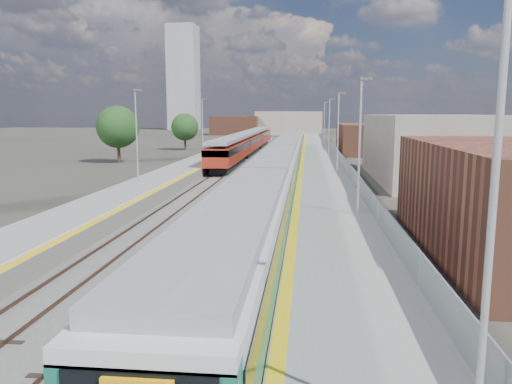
# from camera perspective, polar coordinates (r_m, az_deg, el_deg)

# --- Properties ---
(ground) EXTENTS (320.00, 320.00, 0.00)m
(ground) POSITION_cam_1_polar(r_m,az_deg,el_deg) (56.35, 2.03, 2.30)
(ground) COLOR #47443A
(ground) RESTS_ON ground
(ballast_bed) EXTENTS (10.50, 155.00, 0.06)m
(ballast_bed) POSITION_cam_1_polar(r_m,az_deg,el_deg) (59.01, 0.01, 2.64)
(ballast_bed) COLOR #565451
(ballast_bed) RESTS_ON ground
(tracks) EXTENTS (8.96, 160.00, 0.17)m
(tracks) POSITION_cam_1_polar(r_m,az_deg,el_deg) (60.61, 0.74, 2.88)
(tracks) COLOR #4C3323
(tracks) RESTS_ON ground
(platform_right) EXTENTS (4.70, 155.00, 8.52)m
(platform_right) POSITION_cam_1_polar(r_m,az_deg,el_deg) (58.66, 7.36, 3.02)
(platform_right) COLOR slate
(platform_right) RESTS_ON ground
(platform_left) EXTENTS (4.30, 155.00, 8.52)m
(platform_left) POSITION_cam_1_polar(r_m,az_deg,el_deg) (60.03, -6.47, 3.16)
(platform_left) COLOR slate
(platform_left) RESTS_ON ground
(buildings) EXTENTS (72.00, 185.50, 40.00)m
(buildings) POSITION_cam_1_polar(r_m,az_deg,el_deg) (146.14, -2.77, 10.64)
(buildings) COLOR brown
(buildings) RESTS_ON ground
(green_train) EXTENTS (2.83, 78.78, 3.11)m
(green_train) POSITION_cam_1_polar(r_m,az_deg,el_deg) (45.81, 3.04, 3.50)
(green_train) COLOR black
(green_train) RESTS_ON ground
(red_train) EXTENTS (2.81, 57.02, 3.55)m
(red_train) POSITION_cam_1_polar(r_m,az_deg,el_deg) (78.63, -0.88, 5.76)
(red_train) COLOR black
(red_train) RESTS_ON ground
(tree_b) EXTENTS (5.57, 5.57, 7.55)m
(tree_b) POSITION_cam_1_polar(r_m,az_deg,el_deg) (68.80, -15.52, 7.17)
(tree_b) COLOR #382619
(tree_b) RESTS_ON ground
(tree_c) EXTENTS (4.80, 4.80, 6.50)m
(tree_c) POSITION_cam_1_polar(r_m,az_deg,el_deg) (90.08, -8.14, 7.36)
(tree_c) COLOR #382619
(tree_c) RESTS_ON ground
(tree_d) EXTENTS (4.27, 4.27, 5.78)m
(tree_d) POSITION_cam_1_polar(r_m,az_deg,el_deg) (71.36, 20.53, 6.09)
(tree_d) COLOR #382619
(tree_d) RESTS_ON ground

